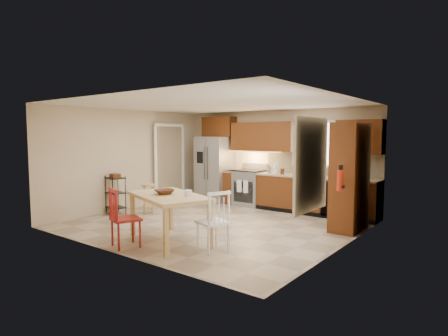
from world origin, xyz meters
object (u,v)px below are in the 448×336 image
chair_white (213,221)px  utility_cart (116,195)px  refrigerator (215,169)px  soap_bottle (322,173)px  bar_stool (149,199)px  range_stove (250,188)px  table_jar (188,194)px  pantry (350,177)px  dining_table (169,219)px  fire_extinguisher (340,180)px  table_bowl (164,194)px  chair_red (126,218)px

chair_white → utility_cart: (-3.66, 0.84, -0.04)m
refrigerator → soap_bottle: size_ratio=9.53×
bar_stool → range_stove: bearing=75.1°
soap_bottle → table_jar: size_ratio=1.24×
pantry → bar_stool: 4.56m
soap_bottle → dining_table: bearing=-109.4°
table_jar → fire_extinguisher: bearing=37.3°
range_stove → fire_extinguisher: (3.18, -2.04, 0.64)m
dining_table → bar_stool: 2.48m
dining_table → table_jar: 0.59m
pantry → table_jar: size_ratio=13.69×
refrigerator → range_stove: size_ratio=1.98×
chair_white → table_bowl: size_ratio=2.90×
range_stove → fire_extinguisher: 3.83m
chair_red → refrigerator: bearing=129.7°
pantry → bar_stool: size_ratio=2.97×
pantry → chair_red: pantry is taller
chair_white → bar_stool: (-3.03, 1.31, -0.14)m
refrigerator → chair_red: (1.56, -4.29, -0.42)m
table_jar → pantry: bearing=54.6°
chair_white → fire_extinguisher: bearing=-22.5°
table_bowl → dining_table: bearing=0.0°
fire_extinguisher → chair_white: bearing=-132.3°
chair_white → utility_cart: 3.75m
range_stove → chair_red: (0.41, -4.35, 0.03)m
refrigerator → fire_extinguisher: refrigerator is taller
refrigerator → pantry: 4.23m
pantry → dining_table: (-2.22, -2.72, -0.64)m
chair_red → table_bowl: bearing=89.1°
refrigerator → utility_cart: bearing=-106.2°
bar_stool → chair_red: bearing=-34.8°
chair_red → utility_cart: size_ratio=1.09×
bar_stool → utility_cart: bearing=-128.9°
soap_bottle → utility_cart: bearing=-145.5°
table_bowl → bar_stool: size_ratio=0.48×
fire_extinguisher → range_stove: bearing=147.4°
chair_white → table_jar: 0.69m
chair_red → table_bowl: chair_red is taller
range_stove → pantry: size_ratio=0.44×
soap_bottle → chair_white: (-0.32, -3.57, -0.50)m
range_stove → bar_stool: size_ratio=1.30×
dining_table → table_bowl: 0.43m
pantry → refrigerator: bearing=167.4°
fire_extinguisher → table_jar: 2.59m
refrigerator → soap_bottle: (3.18, -0.02, 0.09)m
chair_red → utility_cart: bearing=166.7°
refrigerator → fire_extinguisher: (4.33, -1.98, 0.19)m
refrigerator → chair_red: 4.59m
dining_table → table_jar: table_jar is taller
soap_bottle → pantry: pantry is taller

